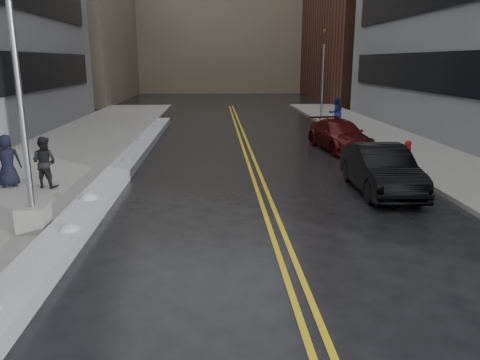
{
  "coord_description": "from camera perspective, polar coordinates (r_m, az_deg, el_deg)",
  "views": [
    {
      "loc": [
        1.02,
        -8.72,
        4.06
      ],
      "look_at": [
        1.59,
        2.09,
        1.3
      ],
      "focal_mm": 35.0,
      "sensor_mm": 36.0,
      "label": 1
    }
  ],
  "objects": [
    {
      "name": "ground",
      "position": [
        9.67,
        -8.96,
        -10.7
      ],
      "size": [
        160.0,
        160.0,
        0.0
      ],
      "primitive_type": "plane",
      "color": "black",
      "rests_on": "ground"
    },
    {
      "name": "sidewalk_west",
      "position": [
        20.3,
        -22.47,
        1.89
      ],
      "size": [
        5.5,
        50.0,
        0.15
      ],
      "primitive_type": "cube",
      "color": "gray",
      "rests_on": "ground"
    },
    {
      "name": "sidewalk_east",
      "position": [
        21.14,
        22.18,
        2.38
      ],
      "size": [
        4.0,
        50.0,
        0.15
      ],
      "primitive_type": "cube",
      "color": "gray",
      "rests_on": "ground"
    },
    {
      "name": "lane_line_left",
      "position": [
        19.2,
        1.0,
        2.11
      ],
      "size": [
        0.12,
        50.0,
        0.01
      ],
      "primitive_type": "cube",
      "color": "gold",
      "rests_on": "ground"
    },
    {
      "name": "lane_line_right",
      "position": [
        19.22,
        1.89,
        2.12
      ],
      "size": [
        0.12,
        50.0,
        0.01
      ],
      "primitive_type": "cube",
      "color": "gold",
      "rests_on": "ground"
    },
    {
      "name": "snow_ridge",
      "position": [
        17.51,
        -14.39,
        1.02
      ],
      "size": [
        0.9,
        30.0,
        0.34
      ],
      "primitive_type": "cube",
      "color": "silver",
      "rests_on": "ground"
    },
    {
      "name": "building_west_far",
      "position": [
        55.47,
        -21.52,
        18.48
      ],
      "size": [
        14.0,
        22.0,
        18.0
      ],
      "primitive_type": "cube",
      "color": "gray",
      "rests_on": "ground"
    },
    {
      "name": "building_far",
      "position": [
        69.07,
        -2.36,
        20.07
      ],
      "size": [
        36.0,
        16.0,
        22.0
      ],
      "primitive_type": "cube",
      "color": "gray",
      "rests_on": "ground"
    },
    {
      "name": "lamppost",
      "position": [
        11.66,
        -24.88,
        5.46
      ],
      "size": [
        0.65,
        0.65,
        7.62
      ],
      "color": "gray",
      "rests_on": "sidewalk_west"
    },
    {
      "name": "fire_hydrant",
      "position": [
        20.65,
        19.79,
        3.68
      ],
      "size": [
        0.26,
        0.26,
        0.73
      ],
      "color": "maroon",
      "rests_on": "sidewalk_east"
    },
    {
      "name": "traffic_signal",
      "position": [
        33.57,
        10.09,
        12.98
      ],
      "size": [
        0.16,
        0.2,
        6.0
      ],
      "color": "gray",
      "rests_on": "sidewalk_east"
    },
    {
      "name": "pedestrian_b",
      "position": [
        15.98,
        -22.75,
        2.02
      ],
      "size": [
        0.92,
        0.8,
        1.63
      ],
      "primitive_type": "imported",
      "rotation": [
        0.0,
        0.0,
        2.88
      ],
      "color": "black",
      "rests_on": "sidewalk_west"
    },
    {
      "name": "pedestrian_c",
      "position": [
        16.59,
        -26.53,
        2.12
      ],
      "size": [
        0.96,
        0.81,
        1.68
      ],
      "primitive_type": "imported",
      "rotation": [
        0.0,
        0.0,
        3.53
      ],
      "color": "black",
      "rests_on": "sidewalk_west"
    },
    {
      "name": "pedestrian_east",
      "position": [
        28.59,
        11.63,
        8.02
      ],
      "size": [
        0.93,
        0.75,
        1.84
      ],
      "primitive_type": "imported",
      "rotation": [
        0.0,
        0.0,
        3.2
      ],
      "color": "navy",
      "rests_on": "sidewalk_east"
    },
    {
      "name": "car_black",
      "position": [
        15.44,
        16.8,
        1.28
      ],
      "size": [
        1.69,
        4.55,
        1.49
      ],
      "primitive_type": "imported",
      "rotation": [
        0.0,
        0.0,
        -0.03
      ],
      "color": "black",
      "rests_on": "ground"
    },
    {
      "name": "car_maroon",
      "position": [
        22.54,
        12.05,
        5.38
      ],
      "size": [
        2.51,
        4.9,
        1.36
      ],
      "primitive_type": "imported",
      "rotation": [
        0.0,
        0.0,
        0.13
      ],
      "color": "#450B0B",
      "rests_on": "ground"
    }
  ]
}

